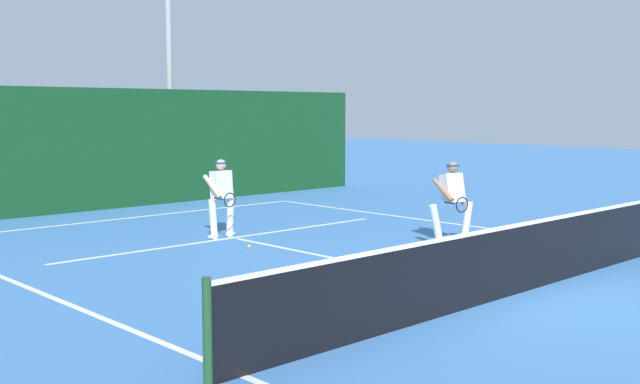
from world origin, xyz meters
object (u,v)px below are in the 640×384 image
Objects in this scene: player_near at (452,199)px; tennis_ball at (249,246)px; player_far at (222,195)px; light_pole at (169,48)px.

player_near is 4.00m from tennis_ball.
player_far is at bearing 75.63° from tennis_ball.
light_pole reaches higher than player_far.
light_pole reaches higher than player_near.
tennis_ball is (-3.13, 2.34, -0.85)m from player_near.
player_far is 0.22× the size of light_pole.
light_pole is at bearing -118.90° from player_far.
tennis_ball is at bearing -24.89° from player_near.
player_near is at bearing 123.89° from player_far.
player_far is (-2.79, 3.66, -0.00)m from player_near.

